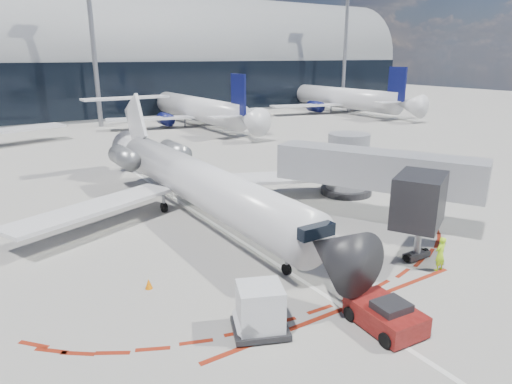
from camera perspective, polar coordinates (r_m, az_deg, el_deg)
ground at (r=29.31m, az=-4.54°, el=-4.46°), size 260.00×260.00×0.00m
apron_centerline at (r=30.98m, az=-6.29°, el=-3.31°), size 0.25×40.00×0.01m
apron_stop_bar at (r=20.85m, az=11.06°, el=-14.07°), size 14.00×0.25×0.01m
terminal_building at (r=90.10m, az=-25.25°, el=13.91°), size 150.00×24.15×24.00m
jet_bridge at (r=31.83m, az=13.76°, el=2.50°), size 10.03×15.20×4.90m
light_mast_centre at (r=74.37m, az=-19.71°, el=17.30°), size 0.70×0.70×25.00m
light_mast_east at (r=99.01m, az=11.11°, el=17.56°), size 0.70×0.70×25.00m
regional_jet at (r=31.33m, az=-8.01°, el=1.67°), size 24.39×30.08×7.53m
pushback_tug at (r=19.69m, az=15.88°, el=-14.57°), size 2.26×4.89×1.25m
ramp_worker at (r=25.13m, az=22.03°, el=-7.18°), size 0.66×0.44×1.82m
uld_container at (r=18.44m, az=0.51°, el=-14.52°), size 2.70×2.52×2.03m
safety_cone_left at (r=22.48m, az=-13.26°, el=-11.10°), size 0.36×0.36×0.50m
safety_cone_right at (r=19.73m, az=14.43°, el=-15.45°), size 0.35×0.35×0.48m
bg_airliner_2 at (r=72.67m, az=-7.82°, el=12.34°), size 32.04×33.92×10.36m
bg_airliner_3 at (r=90.92m, az=10.14°, el=13.27°), size 33.80×35.79×10.94m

